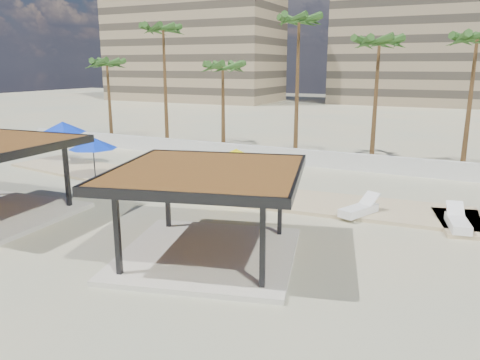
% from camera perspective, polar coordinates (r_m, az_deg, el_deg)
% --- Properties ---
extents(ground, '(200.00, 200.00, 0.00)m').
position_cam_1_polar(ground, '(19.42, -3.46, -7.55)').
color(ground, tan).
rests_on(ground, ground).
extents(promenade, '(44.45, 7.97, 0.24)m').
position_cam_1_polar(promenade, '(25.40, 9.02, -2.37)').
color(promenade, '#C6B284').
rests_on(promenade, ground).
extents(boundary_wall, '(56.00, 0.30, 1.20)m').
position_cam_1_polar(boundary_wall, '(33.60, 9.97, 2.52)').
color(boundary_wall, silver).
rests_on(boundary_wall, ground).
extents(building_west, '(34.00, 16.00, 32.40)m').
position_cam_1_polar(building_west, '(98.34, -5.75, 18.56)').
color(building_west, '#937F60').
rests_on(building_west, ground).
extents(building_mid, '(38.00, 16.00, 30.40)m').
position_cam_1_polar(building_mid, '(94.14, 23.88, 17.11)').
color(building_mid, '#847259').
rests_on(building_mid, ground).
extents(pavilion_central, '(8.24, 8.24, 3.43)m').
position_cam_1_polar(pavilion_central, '(17.36, -4.01, -3.04)').
color(pavilion_central, beige).
rests_on(pavilion_central, ground).
extents(umbrella_a, '(3.46, 3.46, 2.90)m').
position_cam_1_polar(umbrella_a, '(36.60, -20.79, 6.04)').
color(umbrella_a, beige).
rests_on(umbrella_a, promenade).
extents(umbrella_b, '(3.48, 3.48, 2.65)m').
position_cam_1_polar(umbrella_b, '(24.47, -0.48, 2.97)').
color(umbrella_b, beige).
rests_on(umbrella_b, promenade).
extents(umbrella_f, '(3.02, 3.02, 2.62)m').
position_cam_1_polar(umbrella_f, '(30.06, -17.51, 4.31)').
color(umbrella_f, beige).
rests_on(umbrella_f, promenade).
extents(lounger_a, '(1.43, 2.40, 0.87)m').
position_cam_1_polar(lounger_a, '(27.07, -1.08, -0.46)').
color(lounger_a, white).
rests_on(lounger_a, promenade).
extents(lounger_b, '(1.62, 2.44, 0.88)m').
position_cam_1_polar(lounger_b, '(22.98, 14.33, -3.51)').
color(lounger_b, white).
rests_on(lounger_b, promenade).
extents(lounger_c, '(1.20, 2.43, 0.88)m').
position_cam_1_polar(lounger_c, '(22.61, 25.01, -4.70)').
color(lounger_c, white).
rests_on(lounger_c, promenade).
extents(palm_a, '(3.00, 3.00, 8.06)m').
position_cam_1_polar(palm_a, '(45.32, -15.90, 13.20)').
color(palm_a, brown).
rests_on(palm_a, ground).
extents(palm_b, '(3.00, 3.00, 10.88)m').
position_cam_1_polar(palm_b, '(42.00, -9.34, 17.14)').
color(palm_b, brown).
rests_on(palm_b, ground).
extents(palm_c, '(3.00, 3.00, 7.77)m').
position_cam_1_polar(palm_c, '(38.29, -2.12, 13.26)').
color(palm_c, brown).
rests_on(palm_c, ground).
extents(palm_d, '(3.00, 3.00, 11.16)m').
position_cam_1_polar(palm_d, '(36.74, 7.19, 18.11)').
color(palm_d, brown).
rests_on(palm_d, ground).
extents(palm_e, '(3.00, 3.00, 9.44)m').
position_cam_1_polar(palm_e, '(34.67, 16.60, 15.27)').
color(palm_e, brown).
rests_on(palm_e, ground).
extents(palm_f, '(3.00, 3.00, 9.54)m').
position_cam_1_polar(palm_f, '(34.37, 26.89, 14.55)').
color(palm_f, brown).
rests_on(palm_f, ground).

